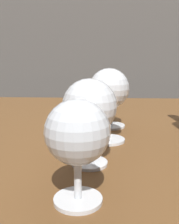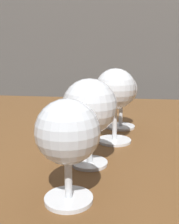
{
  "view_description": "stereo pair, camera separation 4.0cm",
  "coord_description": "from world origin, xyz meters",
  "px_view_note": "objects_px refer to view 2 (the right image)",
  "views": [
    {
      "loc": [
        -0.03,
        -0.61,
        0.94
      ],
      "look_at": [
        -0.05,
        -0.22,
        0.86
      ],
      "focal_mm": 42.76,
      "sensor_mm": 36.0,
      "label": 1
    },
    {
      "loc": [
        0.01,
        -0.6,
        0.94
      ],
      "look_at": [
        -0.05,
        -0.22,
        0.86
      ],
      "focal_mm": 42.76,
      "sensor_mm": 36.0,
      "label": 2
    }
  ],
  "objects_px": {
    "wine_glass_empty": "(115,92)",
    "wine_glass_chardonnay": "(68,133)",
    "wine_glass_port": "(90,108)",
    "wine_glass_cabernet": "(121,92)"
  },
  "relations": [
    {
      "from": "wine_glass_empty",
      "to": "wine_glass_chardonnay",
      "type": "bearing_deg",
      "value": -100.03
    },
    {
      "from": "wine_glass_chardonnay",
      "to": "wine_glass_empty",
      "type": "relative_size",
      "value": 0.85
    },
    {
      "from": "wine_glass_empty",
      "to": "wine_glass_port",
      "type": "bearing_deg",
      "value": -105.13
    },
    {
      "from": "wine_glass_port",
      "to": "wine_glass_empty",
      "type": "relative_size",
      "value": 0.94
    },
    {
      "from": "wine_glass_empty",
      "to": "wine_glass_cabernet",
      "type": "height_order",
      "value": "wine_glass_empty"
    },
    {
      "from": "wine_glass_chardonnay",
      "to": "wine_glass_empty",
      "type": "height_order",
      "value": "wine_glass_empty"
    },
    {
      "from": "wine_glass_chardonnay",
      "to": "wine_glass_cabernet",
      "type": "relative_size",
      "value": 0.96
    },
    {
      "from": "wine_glass_port",
      "to": "wine_glass_cabernet",
      "type": "relative_size",
      "value": 1.06
    },
    {
      "from": "wine_glass_cabernet",
      "to": "wine_glass_chardonnay",
      "type": "bearing_deg",
      "value": -98.17
    },
    {
      "from": "wine_glass_port",
      "to": "wine_glass_empty",
      "type": "bearing_deg",
      "value": 74.87
    }
  ]
}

